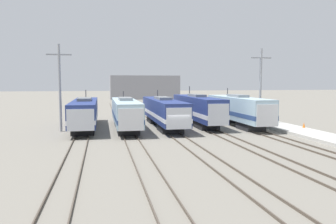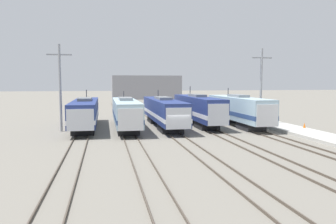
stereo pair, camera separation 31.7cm
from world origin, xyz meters
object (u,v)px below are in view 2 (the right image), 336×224
at_px(locomotive_center_right, 198,109).
at_px(traffic_cone, 304,125).
at_px(locomotive_center_left, 126,113).
at_px(locomotive_far_right, 239,110).
at_px(catenary_tower_left, 60,86).
at_px(catenary_tower_right, 261,85).
at_px(locomotive_center, 164,111).
at_px(locomotive_far_left, 85,113).

distance_m(locomotive_center_right, traffic_cone, 13.88).
height_order(locomotive_center_left, traffic_cone, locomotive_center_left).
distance_m(locomotive_far_right, catenary_tower_left, 23.45).
height_order(locomotive_center_right, locomotive_far_right, locomotive_center_right).
height_order(locomotive_center_right, catenary_tower_left, catenary_tower_left).
xyz_separation_m(locomotive_center_left, catenary_tower_left, (-7.85, -0.20, 3.46)).
bearing_deg(locomotive_center_left, catenary_tower_right, -0.61).
bearing_deg(traffic_cone, locomotive_center, 157.14).
bearing_deg(locomotive_center_right, locomotive_center_left, -166.31).
height_order(locomotive_center_left, locomotive_center, locomotive_center).
bearing_deg(catenary_tower_left, catenary_tower_right, 0.00).
height_order(locomotive_center_right, traffic_cone, locomotive_center_right).
bearing_deg(locomotive_center_right, locomotive_center, -167.06).
bearing_deg(locomotive_center_right, catenary_tower_right, -18.50).
bearing_deg(catenary_tower_right, locomotive_center_right, 161.50).
distance_m(locomotive_center_left, locomotive_center, 5.29).
relative_size(locomotive_far_left, locomotive_center, 0.96).
xyz_separation_m(locomotive_center_right, locomotive_far_right, (5.12, -2.32, 0.00)).
bearing_deg(locomotive_far_left, catenary_tower_left, -147.18).
bearing_deg(locomotive_center_left, locomotive_center, 14.44).
height_order(locomotive_far_left, locomotive_center, locomotive_far_left).
relative_size(locomotive_center, locomotive_far_right, 1.13).
bearing_deg(catenary_tower_left, locomotive_center_right, 8.46).
xyz_separation_m(locomotive_center, catenary_tower_right, (13.15, -1.51, 3.47)).
relative_size(locomotive_far_left, traffic_cone, 27.47).
xyz_separation_m(locomotive_center_left, catenary_tower_right, (18.27, -0.20, 3.46)).
bearing_deg(locomotive_center_left, catenary_tower_left, -178.57).
height_order(locomotive_far_left, locomotive_center_right, locomotive_center_right).
distance_m(locomotive_center_left, locomotive_center_right, 10.54).
xyz_separation_m(locomotive_far_left, locomotive_center_left, (5.12, -1.57, 0.03)).
bearing_deg(traffic_cone, catenary_tower_left, 169.62).
distance_m(locomotive_center_left, catenary_tower_right, 18.60).
bearing_deg(locomotive_far_left, traffic_cone, -15.03).
height_order(locomotive_far_left, traffic_cone, locomotive_far_left).
bearing_deg(catenary_tower_right, locomotive_center_left, 179.39).
relative_size(locomotive_center_right, locomotive_far_right, 1.06).
distance_m(locomotive_center, catenary_tower_left, 13.51).
bearing_deg(locomotive_center_left, locomotive_far_left, 162.97).
relative_size(locomotive_far_right, catenary_tower_right, 1.60).
bearing_deg(locomotive_far_right, locomotive_center_left, -179.36).
bearing_deg(locomotive_center_right, locomotive_far_left, -176.55).
relative_size(locomotive_far_left, catenary_tower_left, 1.73).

